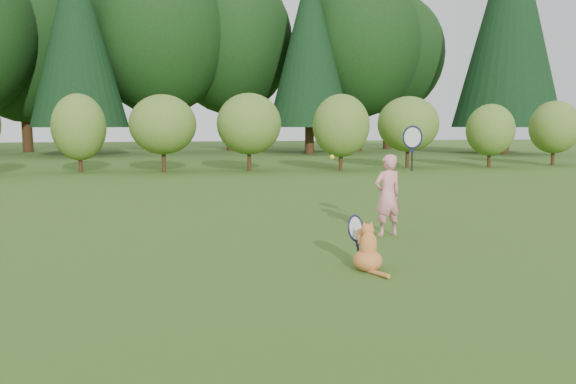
{
  "coord_description": "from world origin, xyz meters",
  "views": [
    {
      "loc": [
        -1.34,
        -6.71,
        1.62
      ],
      "look_at": [
        0.2,
        0.8,
        0.7
      ],
      "focal_mm": 35.0,
      "sensor_mm": 36.0,
      "label": 1
    }
  ],
  "objects": [
    {
      "name": "ground",
      "position": [
        0.0,
        0.0,
        0.0
      ],
      "size": [
        100.0,
        100.0,
        0.0
      ],
      "primitive_type": "plane",
      "color": "#315919",
      "rests_on": "ground"
    },
    {
      "name": "shrub_row",
      "position": [
        0.0,
        13.0,
        1.4
      ],
      "size": [
        28.0,
        3.0,
        2.8
      ],
      "primitive_type": null,
      "color": "#497023",
      "rests_on": "ground"
    },
    {
      "name": "woodland_backdrop",
      "position": [
        0.0,
        23.0,
        7.5
      ],
      "size": [
        48.0,
        10.0,
        15.0
      ],
      "primitive_type": null,
      "color": "black",
      "rests_on": "ground"
    },
    {
      "name": "child",
      "position": [
        1.72,
        0.94,
        0.63
      ],
      "size": [
        0.67,
        0.42,
        1.79
      ],
      "rotation": [
        0.0,
        0.0,
        3.34
      ],
      "color": "pink",
      "rests_on": "ground"
    },
    {
      "name": "cat",
      "position": [
        0.76,
        -0.87,
        0.28
      ],
      "size": [
        0.41,
        0.76,
        0.75
      ],
      "rotation": [
        0.0,
        0.0,
        -0.1
      ],
      "color": "#BE6324",
      "rests_on": "ground"
    },
    {
      "name": "tennis_ball",
      "position": [
        0.88,
        0.98,
        1.16
      ],
      "size": [
        0.07,
        0.07,
        0.07
      ],
      "color": "yellow",
      "rests_on": "ground"
    }
  ]
}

